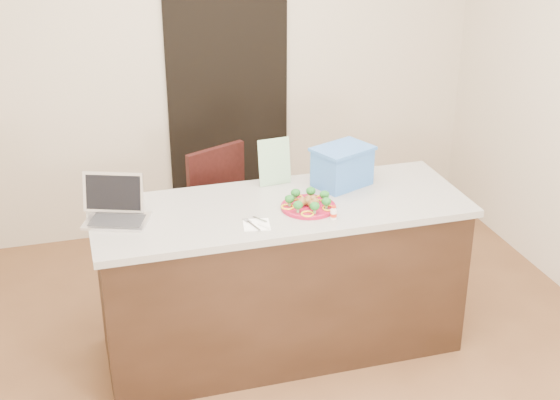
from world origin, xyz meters
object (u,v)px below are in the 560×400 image
object	(u,v)px
blue_box	(342,166)
chair	(221,214)
plate	(308,206)
yogurt_bottle	(334,214)
island	(281,277)
napkin	(256,225)
laptop	(115,207)

from	to	relation	value
blue_box	chair	bearing A→B (deg)	113.72
plate	blue_box	size ratio (longest dim) A/B	0.77
yogurt_bottle	chair	size ratio (longest dim) A/B	0.08
island	plate	xyz separation A→B (m)	(0.13, -0.09, 0.47)
napkin	chair	size ratio (longest dim) A/B	0.14
laptop	island	bearing A→B (deg)	15.27
plate	laptop	distance (m)	1.03
yogurt_bottle	blue_box	distance (m)	0.47
plate	chair	distance (m)	0.96
island	chair	distance (m)	0.76
island	napkin	world-z (taller)	napkin
napkin	island	bearing A→B (deg)	47.33
blue_box	chair	xyz separation A→B (m)	(-0.60, 0.57, -0.49)
yogurt_bottle	chair	bearing A→B (deg)	112.36
laptop	chair	size ratio (longest dim) A/B	0.39
island	laptop	bearing A→B (deg)	174.55
laptop	blue_box	world-z (taller)	blue_box
napkin	chair	bearing A→B (deg)	89.80
chair	yogurt_bottle	bearing A→B (deg)	-91.93
island	napkin	bearing A→B (deg)	-132.67
blue_box	chair	world-z (taller)	blue_box
laptop	chair	xyz separation A→B (m)	(0.69, 0.65, -0.43)
yogurt_bottle	blue_box	world-z (taller)	blue_box
plate	yogurt_bottle	distance (m)	0.18
laptop	napkin	bearing A→B (deg)	-2.23
napkin	blue_box	world-z (taller)	blue_box
plate	napkin	xyz separation A→B (m)	(-0.32, -0.12, -0.01)
plate	napkin	distance (m)	0.34
chair	plate	bearing A→B (deg)	-93.12
island	blue_box	distance (m)	0.73
napkin	laptop	xyz separation A→B (m)	(-0.69, 0.29, 0.06)
island	yogurt_bottle	world-z (taller)	yogurt_bottle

